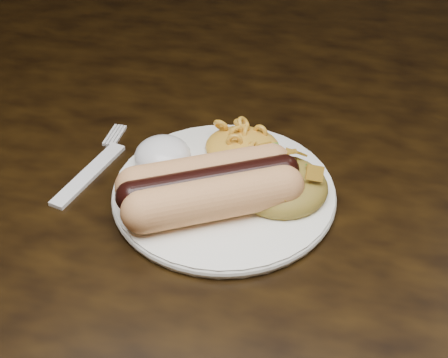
# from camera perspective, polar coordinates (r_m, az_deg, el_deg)

# --- Properties ---
(table) EXTENTS (1.60, 0.90, 0.75)m
(table) POSITION_cam_1_polar(r_m,az_deg,el_deg) (0.75, 6.87, 1.29)
(table) COLOR black
(table) RESTS_ON floor
(plate) EXTENTS (0.20, 0.20, 0.01)m
(plate) POSITION_cam_1_polar(r_m,az_deg,el_deg) (0.56, 0.00, -1.20)
(plate) COLOR white
(plate) RESTS_ON table
(hotdog) EXTENTS (0.13, 0.12, 0.04)m
(hotdog) POSITION_cam_1_polar(r_m,az_deg,el_deg) (0.53, -1.32, -0.61)
(hotdog) COLOR #FFAF68
(hotdog) RESTS_ON plate
(mac_and_cheese) EXTENTS (0.09, 0.08, 0.03)m
(mac_and_cheese) POSITION_cam_1_polar(r_m,az_deg,el_deg) (0.59, 1.72, 3.68)
(mac_and_cheese) COLOR gold
(mac_and_cheese) RESTS_ON plate
(sour_cream) EXTENTS (0.07, 0.07, 0.03)m
(sour_cream) POSITION_cam_1_polar(r_m,az_deg,el_deg) (0.58, -5.67, 2.76)
(sour_cream) COLOR white
(sour_cream) RESTS_ON plate
(taco_salad) EXTENTS (0.08, 0.08, 0.04)m
(taco_salad) POSITION_cam_1_polar(r_m,az_deg,el_deg) (0.54, 5.19, 0.06)
(taco_salad) COLOR #B16524
(taco_salad) RESTS_ON plate
(fork) EXTENTS (0.05, 0.15, 0.00)m
(fork) POSITION_cam_1_polar(r_m,az_deg,el_deg) (0.60, -12.26, 0.41)
(fork) COLOR white
(fork) RESTS_ON table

